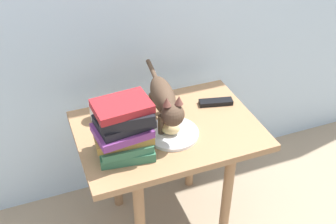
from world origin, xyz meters
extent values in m
plane|color=gray|center=(0.00, 0.00, 0.00)|extent=(6.00, 6.00, 0.00)
cube|color=#9E724C|center=(0.00, 0.00, 0.57)|extent=(0.75, 0.53, 0.03)
cylinder|color=#9E724C|center=(0.20, -0.20, 0.28)|extent=(0.04, 0.04, 0.55)
cylinder|color=#9E724C|center=(-0.20, 0.20, 0.28)|extent=(0.04, 0.04, 0.55)
cylinder|color=#9E724C|center=(0.20, 0.20, 0.28)|extent=(0.04, 0.04, 0.55)
cylinder|color=white|center=(0.00, -0.05, 0.59)|extent=(0.21, 0.21, 0.01)
ellipsoid|color=#E0BC7A|center=(-0.01, -0.05, 0.62)|extent=(0.10, 0.09, 0.05)
cylinder|color=#4C3828|center=(0.01, -0.05, 0.63)|extent=(0.02, 0.02, 0.10)
cylinder|color=#4C3828|center=(-0.05, -0.04, 0.63)|extent=(0.02, 0.02, 0.10)
cylinder|color=#4C3828|center=(0.03, 0.11, 0.63)|extent=(0.02, 0.02, 0.10)
cylinder|color=#4C3828|center=(-0.03, 0.12, 0.63)|extent=(0.02, 0.02, 0.10)
ellipsoid|color=#4C3828|center=(-0.01, 0.04, 0.72)|extent=(0.12, 0.27, 0.11)
sphere|color=#4C3828|center=(-0.02, -0.11, 0.73)|extent=(0.09, 0.09, 0.09)
cone|color=brown|center=(0.00, -0.11, 0.79)|extent=(0.03, 0.03, 0.03)
cone|color=brown|center=(-0.05, -0.11, 0.79)|extent=(0.03, 0.03, 0.03)
cylinder|color=#4C3828|center=(0.02, 0.24, 0.73)|extent=(0.04, 0.16, 0.02)
cube|color=#336B4C|center=(-0.21, -0.09, 0.60)|extent=(0.22, 0.18, 0.04)
cube|color=#336B4C|center=(-0.21, -0.09, 0.64)|extent=(0.20, 0.16, 0.03)
cube|color=olive|center=(-0.21, -0.08, 0.67)|extent=(0.22, 0.17, 0.03)
cube|color=#72337A|center=(-0.22, -0.09, 0.70)|extent=(0.21, 0.17, 0.03)
cube|color=black|center=(-0.20, -0.08, 0.73)|extent=(0.21, 0.17, 0.03)
cube|color=black|center=(-0.20, -0.09, 0.77)|extent=(0.21, 0.16, 0.04)
cube|color=maroon|center=(-0.21, -0.09, 0.80)|extent=(0.21, 0.16, 0.03)
cylinder|color=silver|center=(-0.25, 0.16, 0.63)|extent=(0.07, 0.07, 0.08)
cylinder|color=silver|center=(-0.25, 0.16, 0.61)|extent=(0.06, 0.06, 0.04)
cube|color=black|center=(0.26, 0.08, 0.59)|extent=(0.16, 0.08, 0.02)
camera|label=1|loc=(-0.48, -1.27, 1.65)|focal=44.45mm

